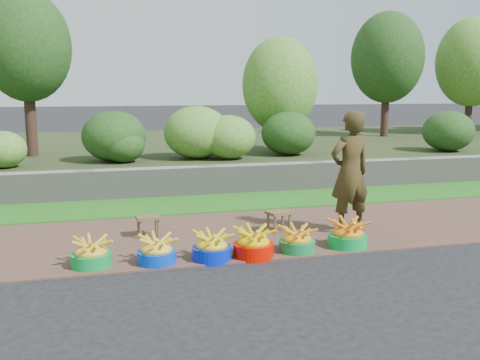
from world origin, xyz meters
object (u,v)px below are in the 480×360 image
object	(u,v)px
basin_b	(157,252)
basin_e	(297,241)
basin_d	(253,244)
stool_left	(148,220)
vendor_woman	(350,172)
basin_c	(212,248)
basin_f	(348,235)
stool_right	(279,215)
basin_a	(91,254)

from	to	relation	value
basin_b	basin_e	world-z (taller)	basin_b
basin_d	stool_left	bearing A→B (deg)	133.73
vendor_woman	basin_b	bearing A→B (deg)	4.21
basin_b	basin_c	world-z (taller)	basin_c
basin_d	stool_left	world-z (taller)	basin_d
basin_c	basin_d	size ratio (longest dim) A/B	0.95
basin_f	stool_right	xyz separation A→B (m)	(-0.60, 0.92, 0.08)
basin_f	vendor_woman	bearing A→B (deg)	63.21
basin_c	basin_a	bearing A→B (deg)	175.77
basin_d	basin_f	size ratio (longest dim) A/B	0.99
basin_c	stool_left	xyz separation A→B (m)	(-0.63, 1.18, 0.08)
basin_a	basin_d	xyz separation A→B (m)	(1.87, -0.11, 0.01)
stool_left	stool_right	distance (m)	1.80
basin_e	stool_left	xyz separation A→B (m)	(-1.70, 1.14, 0.09)
basin_a	vendor_woman	world-z (taller)	vendor_woman
basin_c	basin_f	world-z (taller)	basin_f
basin_a	basin_d	size ratio (longest dim) A/B	0.94
basin_a	basin_d	world-z (taller)	basin_d
basin_f	stool_left	world-z (taller)	basin_f
basin_e	vendor_woman	distance (m)	1.40
basin_e	stool_right	size ratio (longest dim) A/B	1.16
basin_d	basin_f	world-z (taller)	basin_f
basin_b	stool_right	size ratio (longest dim) A/B	1.18
basin_a	basin_e	world-z (taller)	basin_a
basin_d	vendor_woman	xyz separation A→B (m)	(1.58, 0.70, 0.70)
stool_right	vendor_woman	distance (m)	1.14
basin_a	basin_c	bearing A→B (deg)	-4.23
basin_f	basin_b	bearing A→B (deg)	-179.16
basin_a	basin_c	world-z (taller)	basin_c
basin_a	basin_c	xyz separation A→B (m)	(1.36, -0.10, 0.00)
basin_c	stool_right	bearing A→B (deg)	40.00
basin_f	basin_c	bearing A→B (deg)	-178.15
basin_f	stool_right	world-z (taller)	basin_f
basin_a	basin_f	size ratio (longest dim) A/B	0.93
basin_c	basin_f	distance (m)	1.76
basin_c	stool_right	xyz separation A→B (m)	(1.16, 0.97, 0.09)
basin_f	stool_right	bearing A→B (deg)	123.36
stool_left	vendor_woman	xyz separation A→B (m)	(2.71, -0.49, 0.62)
basin_b	vendor_woman	distance (m)	2.89
basin_a	stool_right	world-z (taller)	basin_a
stool_right	vendor_woman	size ratio (longest dim) A/B	0.23
stool_right	vendor_woman	bearing A→B (deg)	-17.29
basin_d	vendor_woman	world-z (taller)	vendor_woman
basin_a	basin_b	size ratio (longest dim) A/B	1.01
basin_d	basin_c	bearing A→B (deg)	178.73
basin_d	stool_right	distance (m)	1.18
basin_e	vendor_woman	bearing A→B (deg)	33.03
basin_a	basin_b	bearing A→B (deg)	-6.24
basin_a	basin_b	distance (m)	0.73
vendor_woman	stool_right	bearing A→B (deg)	-26.80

